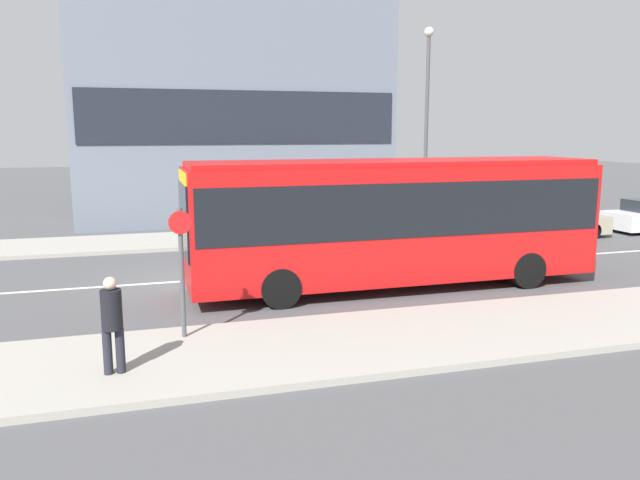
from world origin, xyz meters
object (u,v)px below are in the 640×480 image
city_bus (394,215)px  bus_stop_sign (182,262)px  parked_car_0 (550,222)px  street_lamp (427,112)px  pedestrian_near_stop (112,319)px

city_bus → bus_stop_sign: size_ratio=4.26×
parked_car_0 → city_bus: bearing=-148.4°
street_lamp → city_bus: bearing=-121.5°
city_bus → street_lamp: size_ratio=1.39×
parked_car_0 → bus_stop_sign: bearing=-149.8°
parked_car_0 → pedestrian_near_stop: (-15.91, -10.08, 0.45)m
parked_car_0 → pedestrian_near_stop: size_ratio=2.61×
city_bus → pedestrian_near_stop: (-6.92, -4.56, -0.87)m
pedestrian_near_stop → street_lamp: 16.71m
city_bus → pedestrian_near_stop: city_bus is taller
bus_stop_sign → street_lamp: 14.65m
pedestrian_near_stop → bus_stop_sign: (1.25, 1.55, 0.56)m
parked_car_0 → street_lamp: 6.44m
pedestrian_near_stop → bus_stop_sign: size_ratio=0.65×
parked_car_0 → pedestrian_near_stop: 18.84m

